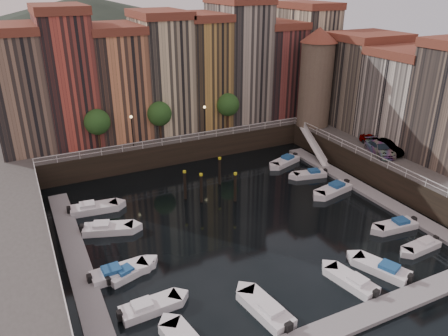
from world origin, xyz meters
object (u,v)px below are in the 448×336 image
corner_tower (316,76)px  gangway (314,145)px  boat_left_0 (149,307)px  car_b (387,147)px  boat_left_2 (129,272)px  boat_left_1 (118,272)px  car_a (374,141)px  mooring_pilings (210,183)px  car_c (380,149)px

corner_tower → gangway: (-2.90, -4.50, -8.28)m
boat_left_0 → car_b: 35.56m
boat_left_2 → corner_tower: bearing=11.8°
gangway → boat_left_2: size_ratio=1.90×
boat_left_1 → boat_left_2: 0.94m
car_a → car_b: bearing=-113.5°
boat_left_0 → boat_left_2: bearing=89.2°
corner_tower → car_a: size_ratio=3.57×
mooring_pilings → boat_left_0: size_ratio=1.14×
gangway → boat_left_1: 33.71m
car_a → car_b: 2.78m
boat_left_0 → boat_left_2: size_ratio=1.10×
mooring_pilings → boat_left_0: mooring_pilings is taller
car_a → gangway: bearing=117.6°
gangway → car_c: bearing=-69.8°
car_a → car_b: (-0.57, -2.72, 0.10)m
corner_tower → car_c: bearing=-88.8°
gangway → car_a: car_a is taller
mooring_pilings → boat_left_1: 16.32m
gangway → boat_left_1: bearing=-155.1°
car_a → boat_left_2: bearing=-177.8°
boat_left_1 → car_a: 36.50m
mooring_pilings → corner_tower: bearing=23.4°
boat_left_2 → car_b: (33.95, 5.77, 3.43)m
boat_left_1 → boat_left_2: size_ratio=1.15×
boat_left_0 → corner_tower: bearing=33.4°
car_c → boat_left_1: bearing=-156.8°
gangway → boat_left_1: gangway is taller
mooring_pilings → boat_left_2: bearing=-140.1°
car_c → car_a: bearing=71.9°
car_b → boat_left_2: bearing=179.7°
boat_left_1 → car_a: car_a is taller
gangway → boat_left_0: size_ratio=1.73×
boat_left_1 → car_a: bearing=9.7°
car_c → car_b: bearing=13.4°
corner_tower → car_c: (0.29, -13.18, -6.46)m
boat_left_0 → gangway: bearing=30.3°
boat_left_1 → car_b: bearing=5.7°
car_b → gangway: bearing=106.4°
boat_left_2 → car_b: 34.60m
corner_tower → boat_left_0: corner_tower is taller
boat_left_0 → mooring_pilings: bearing=48.6°
gangway → mooring_pilings: gangway is taller
boat_left_1 → car_b: 35.43m
corner_tower → car_c: 14.68m
corner_tower → boat_left_0: 41.39m
car_a → car_c: size_ratio=0.76×
boat_left_1 → boat_left_2: (0.90, -0.28, -0.05)m
mooring_pilings → boat_left_1: (-12.98, -9.82, -1.27)m
corner_tower → mooring_pilings: size_ratio=2.51×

